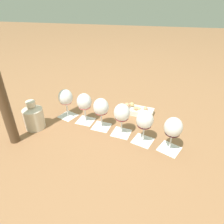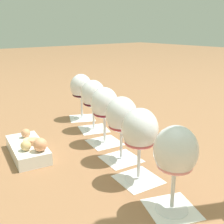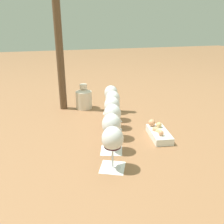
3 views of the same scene
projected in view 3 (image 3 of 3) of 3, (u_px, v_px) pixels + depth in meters
The scene contains 16 objects.
ground_plane at pixel (112, 133), 1.18m from camera, with size 8.00×8.00×0.00m, color #936642.
tasting_card_0 at pixel (111, 112), 1.46m from camera, with size 0.12×0.12×0.00m.
tasting_card_1 at pixel (113, 119), 1.35m from camera, with size 0.10×0.10×0.00m.
tasting_card_2 at pixel (112, 127), 1.25m from camera, with size 0.10×0.10×0.00m.
tasting_card_3 at pixel (112, 138), 1.13m from camera, with size 0.10×0.10×0.00m.
tasting_card_4 at pixel (111, 150), 1.02m from camera, with size 0.12×0.12×0.00m.
tasting_card_5 at pixel (113, 167), 0.90m from camera, with size 0.12×0.12×0.00m.
wine_glass_0 at pixel (111, 94), 1.42m from camera, with size 0.08×0.08×0.17m.
wine_glass_1 at pixel (113, 100), 1.31m from camera, with size 0.08×0.08×0.17m.
wine_glass_2 at pixel (112, 107), 1.21m from camera, with size 0.08×0.08×0.17m.
wine_glass_3 at pixel (112, 115), 1.09m from camera, with size 0.08×0.08×0.17m.
wine_glass_4 at pixel (111, 126), 0.98m from camera, with size 0.08×0.08×0.17m.
wine_glass_5 at pixel (113, 140), 0.86m from camera, with size 0.08×0.08×0.17m.
ceramic_vase at pixel (84, 98), 1.51m from camera, with size 0.10×0.10×0.16m.
snack_dish at pixel (158, 133), 1.13m from camera, with size 0.19×0.11×0.07m.
umbrella_pole at pixel (58, 34), 1.37m from camera, with size 0.05×0.05×0.91m.
Camera 3 is at (1.02, -0.32, 0.51)m, focal length 38.00 mm.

